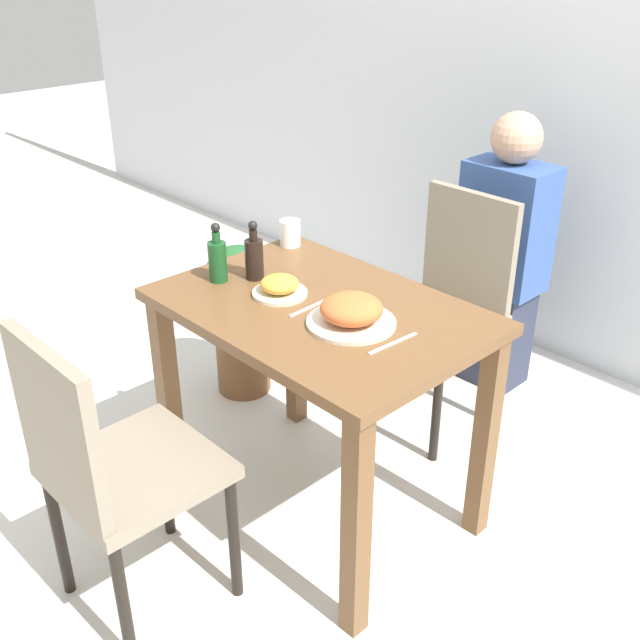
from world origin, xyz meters
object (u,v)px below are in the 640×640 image
chair_near (108,463)px  condiment_bottle (254,257)px  person_figure (502,256)px  sauce_bottle (217,259)px  chair_far (448,298)px  food_plate (351,312)px  potted_plant_left (241,310)px  side_plate (280,287)px  drink_cup (290,233)px

chair_near → condiment_bottle: bearing=-72.2°
chair_near → condiment_bottle: size_ratio=4.69×
person_figure → sauce_bottle: bearing=-102.3°
chair_near → chair_far: same height
food_plate → person_figure: size_ratio=0.22×
chair_near → food_plate: 0.78m
chair_far → potted_plant_left: (-0.70, -0.46, -0.15)m
food_plate → side_plate: bearing=-176.2°
drink_cup → person_figure: 0.96m
sauce_bottle → drink_cup: bearing=100.5°
side_plate → person_figure: (0.05, 1.16, -0.22)m
condiment_bottle → food_plate: bearing=-0.8°
chair_near → chair_far: (-0.00, 1.45, 0.00)m
drink_cup → person_figure: person_figure is taller
chair_near → drink_cup: (-0.36, 0.97, 0.29)m
food_plate → drink_cup: (-0.58, 0.28, 0.01)m
food_plate → potted_plant_left: food_plate is taller
chair_near → food_plate: size_ratio=3.56×
food_plate → drink_cup: 0.64m
person_figure → side_plate: bearing=-92.5°
sauce_bottle → person_figure: person_figure is taller
drink_cup → condiment_bottle: (0.13, -0.27, 0.03)m
chair_near → chair_far: 1.45m
chair_near → potted_plant_left: chair_near is taller
food_plate → potted_plant_left: (-0.92, 0.30, -0.43)m
drink_cup → food_plate: bearing=-25.9°
chair_far → condiment_bottle: condiment_bottle is taller
food_plate → side_plate: food_plate is taller
food_plate → sauce_bottle: bearing=-170.0°
side_plate → drink_cup: drink_cup is taller
sauce_bottle → potted_plant_left: size_ratio=0.30×
side_plate → potted_plant_left: side_plate is taller
person_figure → potted_plant_left: bearing=-128.9°
chair_far → chair_near: bearing=-90.0°
sauce_bottle → person_figure: 1.29m
chair_far → sauce_bottle: sauce_bottle is taller
side_plate → condiment_bottle: bearing=170.6°
chair_far → drink_cup: (-0.36, -0.48, 0.29)m
side_plate → person_figure: person_figure is taller
food_plate → condiment_bottle: 0.44m
condiment_bottle → person_figure: person_figure is taller
food_plate → drink_cup: bearing=154.1°
potted_plant_left → side_plate: bearing=-26.9°
side_plate → potted_plant_left: (-0.63, 0.32, -0.42)m
food_plate → potted_plant_left: bearing=161.9°
sauce_bottle → side_plate: bearing=17.9°
chair_near → side_plate: size_ratio=5.36×
side_plate → sauce_bottle: (-0.22, -0.07, 0.05)m
chair_far → drink_cup: size_ratio=9.81×
chair_far → condiment_bottle: 0.85m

